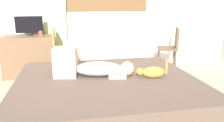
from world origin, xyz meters
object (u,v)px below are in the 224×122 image
Objects in this scene: desk at (29,56)px; cup at (41,33)px; person_lying at (90,66)px; chair_spare at (171,46)px; chair_by_desk at (60,48)px; bed at (107,98)px; cat at (152,72)px; tv_monitor at (29,26)px.

desk is 10.21× the size of cup.
person_lying is 1.10× the size of chair_spare.
desk is 0.59m from chair_by_desk.
cup reaches higher than bed.
cat is (0.69, -0.21, -0.05)m from person_lying.
person_lying is at bearing -67.48° from cup.
desk is 1.05× the size of chair_spare.
cat is at bearing -16.92° from person_lying.
chair_spare is at bearing 40.55° from person_lying.
chair_spare is (1.72, 1.48, -0.09)m from person_lying.
desk is 0.55m from tv_monitor.
desk is 1.87× the size of tv_monitor.
chair_spare is at bearing -5.12° from chair_by_desk.
cat is 2.58m from desk.
chair_by_desk is (0.52, -0.10, -0.41)m from tv_monitor.
person_lying is at bearing 142.81° from bed.
bed is 2.23× the size of person_lying.
desk reaches higher than cat.
desk is at bearing 118.28° from person_lying.
chair_by_desk reaches higher than person_lying.
person_lying is at bearing -61.72° from desk.
cat is 2.16m from chair_by_desk.
cup is at bearing 169.87° from chair_by_desk.
chair_spare is (2.63, -0.29, -0.41)m from tv_monitor.
desk is at bearing 169.50° from chair_by_desk.
cup is (0.24, -0.05, 0.41)m from desk.
cat is 1.98m from chair_spare.
chair_spare reaches higher than desk.
chair_by_desk is (0.33, -0.06, -0.28)m from cup.
person_lying is 1.10× the size of chair_by_desk.
cat is at bearing -54.03° from cup.
chair_by_desk reaches higher than bed.
tv_monitor reaches higher than cat.
chair_by_desk and chair_spare have the same top height.
chair_by_desk is (-0.57, 1.80, 0.27)m from bed.
tv_monitor is at bearing 168.64° from chair_by_desk.
tv_monitor reaches higher than person_lying.
cup reaches higher than desk.
cat is 4.03× the size of cup.
desk is at bearing 180.00° from tv_monitor.
chair_spare is (2.44, -0.25, -0.28)m from cup.
bed is at bearing -133.89° from chair_spare.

